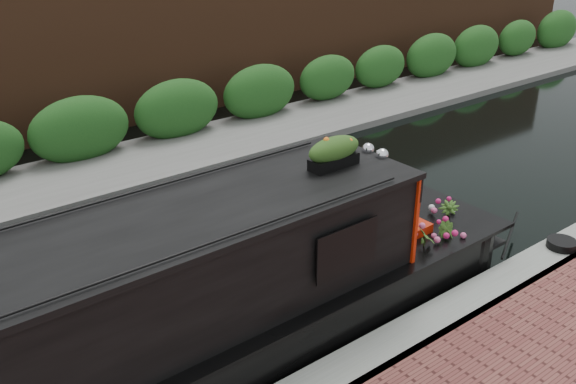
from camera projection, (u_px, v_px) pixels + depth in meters
ground at (222, 258)px, 9.97m from camera, size 80.00×80.00×0.00m
near_bank_coping at (373, 369)px, 7.61m from camera, size 40.00×0.60×0.50m
far_bank_path at (109, 175)px, 12.97m from camera, size 40.00×2.40×0.34m
far_hedge at (92, 161)px, 13.62m from camera, size 40.00×1.10×2.80m
far_brick_wall at (56, 135)px, 15.12m from camera, size 40.00×1.00×8.00m
narrowboat at (111, 345)px, 6.79m from camera, size 11.19×2.05×2.63m
rope_fender at (464, 230)px, 10.43m from camera, size 0.34×0.31×0.34m
coiled_mooring_rope at (562, 244)px, 9.74m from camera, size 0.45×0.45×0.12m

